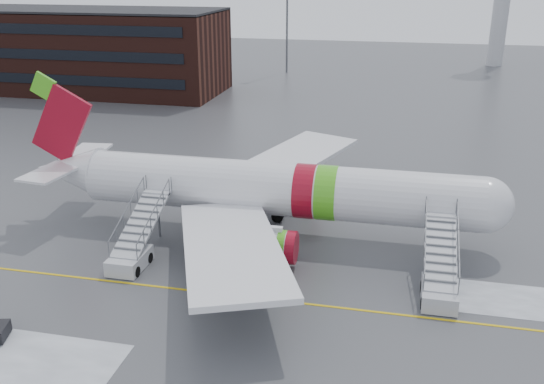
# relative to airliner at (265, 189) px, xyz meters

# --- Properties ---
(ground) EXTENTS (260.00, 260.00, 0.00)m
(ground) POSITION_rel_airliner_xyz_m (-4.36, -8.20, -3.42)
(ground) COLOR #494C4F
(ground) RESTS_ON ground
(airliner) EXTENTS (35.03, 32.97, 11.18)m
(airliner) POSITION_rel_airliner_xyz_m (0.00, 0.00, 0.00)
(airliner) COLOR silver
(airliner) RESTS_ON ground
(airstair_fwd) EXTENTS (2.05, 7.70, 3.48)m
(airstair_fwd) POSITION_rel_airliner_xyz_m (12.06, -6.54, -2.35)
(airstair_fwd) COLOR #AFB1B6
(airstair_fwd) RESTS_ON ground
(airstair_aft) EXTENTS (2.05, 7.70, 3.48)m
(airstair_aft) POSITION_rel_airliner_xyz_m (-7.28, -6.54, -2.35)
(airstair_aft) COLOR #B9BCC1
(airstair_aft) RESTS_ON ground
(terminal_building) EXTENTS (62.00, 16.11, 12.30)m
(terminal_building) POSITION_rel_airliner_xyz_m (-49.36, 46.78, 2.78)
(terminal_building) COLOR #3F1E16
(terminal_building) RESTS_ON ground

